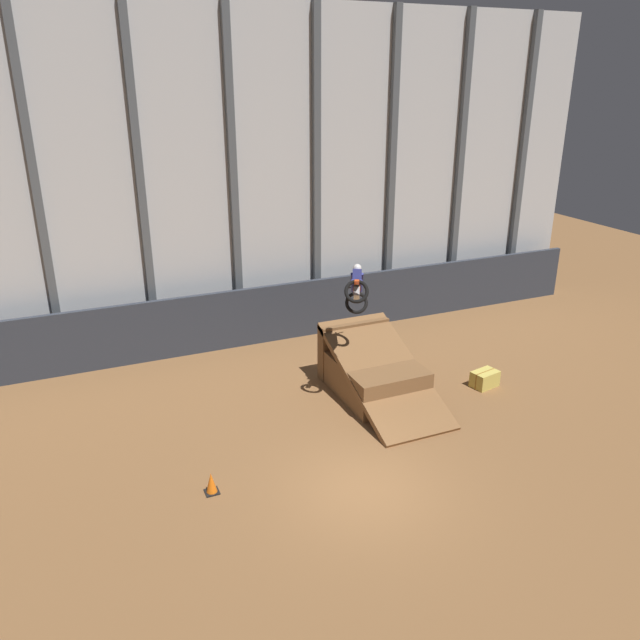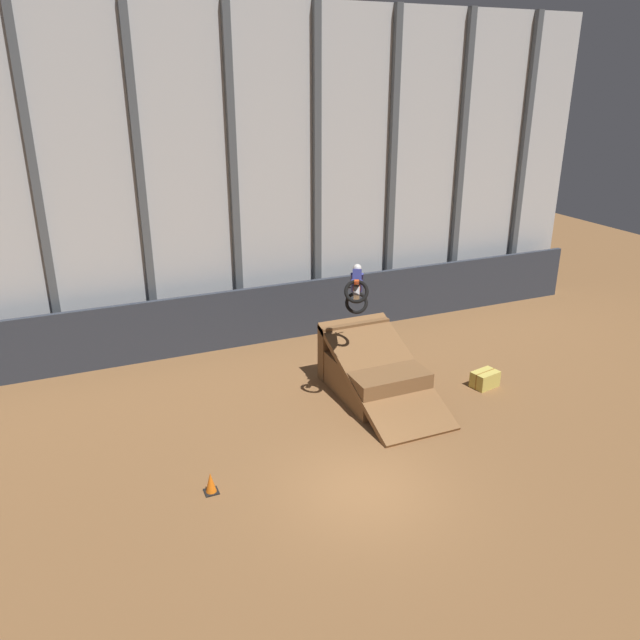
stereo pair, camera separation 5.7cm
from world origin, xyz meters
The scene contains 7 objects.
ground_plane centered at (0.00, 0.00, 0.00)m, with size 60.00×60.00×0.00m, color brown.
arena_back_wall centered at (0.00, 11.22, 6.30)m, with size 32.00×0.40×12.59m.
lower_barrier centered at (0.00, 10.26, 1.16)m, with size 31.36×0.20×2.33m.
dirt_ramp centered at (2.72, 4.83, 0.73)m, with size 2.56×5.07×2.19m.
rider_bike_solo centered at (1.85, 4.35, 3.86)m, with size 1.41×1.81×1.67m.
traffic_cone_near_ramp centered at (-3.66, 1.47, 0.28)m, with size 0.36×0.36×0.58m.
hay_bale_trackside centered at (6.44, 3.53, 0.28)m, with size 1.00×0.77×0.57m.
Camera 2 is at (-6.36, -11.86, 9.93)m, focal length 35.00 mm.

